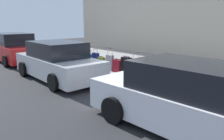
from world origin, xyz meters
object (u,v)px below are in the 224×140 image
suitcase_navy_10 (96,60)px  fire_hydrant (82,56)px  suitcase_silver_1 (189,82)px  parked_car_silver_1 (58,62)px  suitcase_maroon_0 (204,85)px  suitcase_olive_9 (102,63)px  suitcase_black_6 (126,66)px  suitcase_navy_3 (158,73)px  suitcase_red_5 (136,69)px  bollard_post (72,56)px  parked_car_red_2 (14,48)px  suitcase_maroon_7 (118,66)px  parked_car_white_0 (191,100)px  suitcase_teal_11 (90,60)px  suitcase_silver_8 (110,63)px  suitcase_olive_2 (173,76)px  suitcase_teal_4 (146,70)px

suitcase_navy_10 → fire_hydrant: suitcase_navy_10 is taller
suitcase_silver_1 → parked_car_silver_1: size_ratio=0.13×
suitcase_silver_1 → suitcase_maroon_0: bearing=175.0°
suitcase_olive_9 → suitcase_black_6: bearing=-179.1°
suitcase_silver_1 → suitcase_black_6: suitcase_black_6 is taller
suitcase_navy_3 → suitcase_red_5: size_ratio=0.99×
suitcase_silver_1 → bollard_post: bearing=1.9°
suitcase_navy_3 → parked_car_red_2: (8.87, 2.18, 0.27)m
suitcase_silver_1 → parked_car_red_2: 10.29m
parked_car_silver_1 → suitcase_maroon_7: bearing=-117.1°
suitcase_navy_3 → suitcase_olive_9: suitcase_navy_3 is taller
bollard_post → parked_car_white_0: bearing=165.7°
parked_car_red_2 → suitcase_red_5: bearing=-163.8°
suitcase_maroon_0 → bollard_post: bollard_post is taller
suitcase_olive_9 → suitcase_silver_1: bearing=-178.5°
bollard_post → suitcase_navy_3: bearing=-179.2°
suitcase_maroon_7 → parked_car_white_0: (-4.74, 2.30, 0.30)m
suitcase_teal_11 → suitcase_maroon_0: bearing=-179.8°
suitcase_navy_3 → suitcase_red_5: 1.14m
suitcase_maroon_7 → suitcase_navy_10: suitcase_navy_10 is taller
suitcase_navy_3 → suitcase_silver_8: suitcase_silver_8 is taller
suitcase_olive_2 → suitcase_silver_8: size_ratio=0.92×
suitcase_teal_11 → bollard_post: (1.45, 0.16, 0.05)m
suitcase_maroon_0 → suitcase_olive_2: suitcase_olive_2 is taller
fire_hydrant → parked_car_white_0: bearing=163.3°
suitcase_maroon_7 → fire_hydrant: fire_hydrant is taller
suitcase_navy_10 → suitcase_teal_11: (0.51, -0.02, -0.06)m
suitcase_silver_8 → suitcase_teal_11: size_ratio=1.29×
suitcase_black_6 → bollard_post: suitcase_black_6 is taller
suitcase_olive_9 → bollard_post: (2.45, 0.11, 0.06)m
suitcase_teal_11 → parked_car_silver_1: parked_car_silver_1 is taller
suitcase_navy_3 → suitcase_olive_9: size_ratio=1.66×
parked_car_silver_1 → suitcase_teal_4: bearing=-141.9°
suitcase_maroon_7 → suitcase_silver_8: size_ratio=0.59×
fire_hydrant → bollard_post: 0.78m
suitcase_navy_3 → suitcase_teal_11: bearing=-1.1°
suitcase_teal_4 → suitcase_maroon_7: suitcase_teal_4 is taller
suitcase_silver_1 → suitcase_olive_9: (4.45, 0.11, 0.01)m
suitcase_olive_9 → parked_car_red_2: 6.00m
suitcase_navy_10 → bollard_post: size_ratio=1.34×
suitcase_black_6 → suitcase_teal_11: 2.64m
suitcase_teal_4 → suitcase_red_5: size_ratio=0.78×
suitcase_olive_9 → suitcase_teal_4: bearing=-179.4°
suitcase_silver_8 → suitcase_teal_11: suitcase_silver_8 is taller
suitcase_navy_3 → fire_hydrant: 5.00m
suitcase_navy_3 → parked_car_white_0: parked_car_white_0 is taller
suitcase_navy_3 → parked_car_silver_1: parked_car_silver_1 is taller
suitcase_maroon_0 → suitcase_maroon_7: (3.94, -0.03, -0.00)m
suitcase_olive_2 → suitcase_silver_8: suitcase_silver_8 is taller
suitcase_olive_2 → suitcase_teal_4: (1.17, 0.03, 0.02)m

